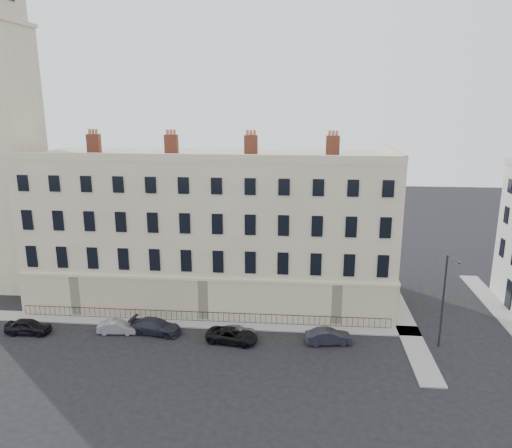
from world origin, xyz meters
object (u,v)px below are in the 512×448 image
object	(u,v)px
car_b	(118,327)
streetlamp	(444,297)
car_a	(28,326)
car_d	(232,335)
car_f	(329,337)
car_e	(236,331)
car_c	(156,326)

from	to	relation	value
car_b	streetlamp	world-z (taller)	streetlamp
car_a	car_d	distance (m)	18.50
car_a	car_d	xyz separation A→B (m)	(18.50, -0.02, -0.06)
car_b	car_f	bearing A→B (deg)	-94.70
car_f	car_b	bearing A→B (deg)	80.91
car_a	car_b	bearing A→B (deg)	-85.50
car_b	car_d	bearing A→B (deg)	-97.85
car_d	car_f	size ratio (longest dim) A/B	1.13
car_e	car_f	bearing A→B (deg)	-99.49
car_b	car_e	size ratio (longest dim) A/B	1.03
car_a	streetlamp	size ratio (longest dim) A/B	0.49
car_c	car_f	size ratio (longest dim) A/B	1.18
car_e	car_a	bearing A→B (deg)	86.24
car_e	car_f	world-z (taller)	car_f
car_a	streetlamp	world-z (taller)	streetlamp
car_a	car_d	size ratio (longest dim) A/B	0.90
car_c	streetlamp	bearing A→B (deg)	-81.93
car_b	car_e	distance (m)	10.78
streetlamp	car_c	bearing A→B (deg)	-158.14
car_b	car_c	bearing A→B (deg)	-89.46
car_d	car_b	bearing A→B (deg)	94.67
car_d	streetlamp	distance (m)	18.19
car_a	car_c	size ratio (longest dim) A/B	0.86
car_d	car_a	bearing A→B (deg)	98.81
car_b	car_c	xyz separation A→B (m)	(3.45, 0.25, 0.10)
car_a	car_e	distance (m)	18.79
car_c	streetlamp	size ratio (longest dim) A/B	0.57
car_b	car_e	bearing A→B (deg)	-93.13
car_b	streetlamp	size ratio (longest dim) A/B	0.43
car_e	car_c	bearing A→B (deg)	82.44
car_e	car_d	bearing A→B (deg)	156.44
car_b	car_c	distance (m)	3.46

